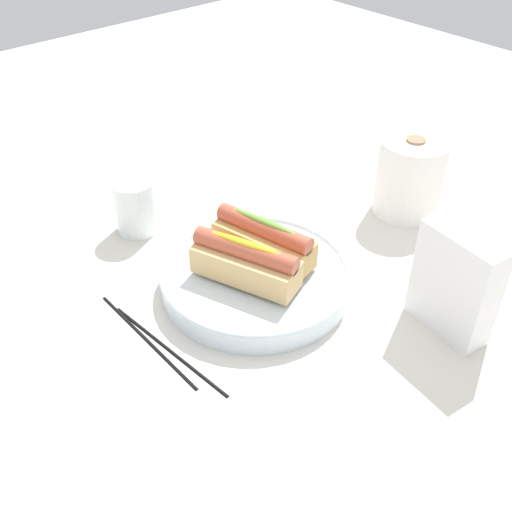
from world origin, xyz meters
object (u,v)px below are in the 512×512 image
(serving_bowl, at_px, (256,277))
(napkin_box, at_px, (455,283))
(hotdog_back, at_px, (266,241))
(chopstick_near, at_px, (169,349))
(paper_towel_roll, at_px, (410,177))
(water_glass, at_px, (136,207))
(hotdog_front, at_px, (246,262))
(chopstick_far, at_px, (148,340))

(serving_bowl, distance_m, napkin_box, 0.27)
(hotdog_back, bearing_deg, chopstick_near, -81.56)
(napkin_box, height_order, chopstick_near, napkin_box)
(serving_bowl, height_order, paper_towel_roll, paper_towel_roll)
(hotdog_back, relative_size, napkin_box, 1.05)
(water_glass, xyz_separation_m, napkin_box, (0.46, 0.19, 0.03))
(hotdog_front, relative_size, napkin_box, 1.05)
(serving_bowl, distance_m, paper_towel_roll, 0.33)
(water_glass, relative_size, paper_towel_roll, 0.67)
(serving_bowl, bearing_deg, paper_towel_roll, 87.79)
(serving_bowl, xyz_separation_m, chopstick_near, (0.02, -0.17, -0.02))
(hotdog_back, xyz_separation_m, water_glass, (-0.23, -0.07, -0.02))
(hotdog_back, height_order, chopstick_far, hotdog_back)
(serving_bowl, relative_size, napkin_box, 1.83)
(hotdog_front, relative_size, chopstick_near, 0.72)
(serving_bowl, height_order, chopstick_far, serving_bowl)
(napkin_box, relative_size, chopstick_near, 0.68)
(paper_towel_roll, bearing_deg, hotdog_front, -90.66)
(paper_towel_roll, height_order, chopstick_far, paper_towel_roll)
(paper_towel_roll, relative_size, chopstick_far, 0.61)
(hotdog_front, height_order, water_glass, hotdog_front)
(napkin_box, distance_m, chopstick_near, 0.37)
(water_glass, height_order, chopstick_far, water_glass)
(hotdog_front, bearing_deg, chopstick_near, -85.29)
(water_glass, xyz_separation_m, chopstick_near, (0.26, -0.12, -0.04))
(chopstick_far, bearing_deg, water_glass, 150.34)
(napkin_box, height_order, chopstick_far, napkin_box)
(serving_bowl, relative_size, water_glass, 3.04)
(water_glass, distance_m, napkin_box, 0.50)
(chopstick_far, bearing_deg, chopstick_near, 21.85)
(hotdog_back, distance_m, paper_towel_roll, 0.30)
(hotdog_front, height_order, hotdog_back, same)
(serving_bowl, xyz_separation_m, water_glass, (-0.24, -0.05, 0.02))
(hotdog_back, relative_size, water_glass, 1.75)
(paper_towel_roll, distance_m, napkin_box, 0.28)
(serving_bowl, height_order, water_glass, water_glass)
(water_glass, xyz_separation_m, chopstick_far, (0.23, -0.13, -0.04))
(serving_bowl, bearing_deg, hotdog_front, -71.99)
(serving_bowl, distance_m, chopstick_near, 0.17)
(hotdog_back, bearing_deg, hotdog_front, -71.99)
(water_glass, bearing_deg, paper_towel_roll, 56.29)
(serving_bowl, xyz_separation_m, chopstick_far, (-0.01, -0.18, -0.02))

